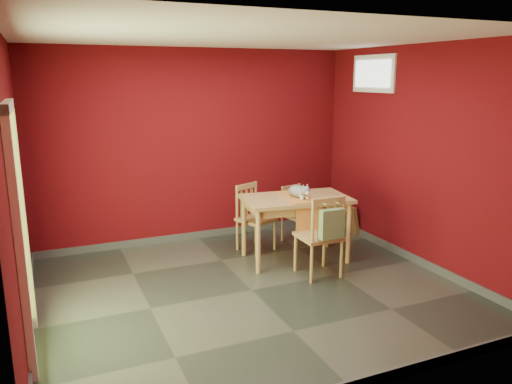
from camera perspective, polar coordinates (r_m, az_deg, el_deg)
name	(u,v)px	position (r m, az deg, el deg)	size (l,w,h in m)	color
ground	(252,290)	(5.64, -0.52, -11.14)	(4.50, 4.50, 0.00)	#2D342D
room_shell	(252,286)	(5.62, -0.52, -10.67)	(4.50, 4.50, 4.50)	#53080E
doorway	(19,226)	(4.50, -25.48, -3.56)	(0.06, 1.01, 2.13)	#B7D838
window	(373,74)	(7.13, 13.25, 13.03)	(0.05, 0.90, 0.50)	white
outlet_plate	(296,207)	(7.89, 4.54, -1.74)	(0.08, 0.01, 0.12)	silver
dining_table	(296,205)	(6.34, 4.57, -1.49)	(1.40, 0.92, 0.83)	#A9834F
table_runner	(300,203)	(6.23, 5.09, -1.32)	(0.42, 0.75, 0.36)	#BF7331
chair_far_left	(254,217)	(6.76, -0.26, -2.83)	(0.55, 0.55, 0.90)	#A9834F
chair_far_right	(296,213)	(7.14, 4.64, -2.44)	(0.45, 0.45, 0.80)	#A9834F
chair_near	(321,235)	(5.90, 7.41, -4.87)	(0.47, 0.47, 0.99)	#A9834F
tote_bag	(332,224)	(5.65, 8.66, -3.61)	(0.29, 0.18, 0.41)	#698756
cat	(299,189)	(6.29, 4.88, 0.32)	(0.22, 0.41, 0.21)	slate
picture_frame	(349,218)	(7.70, 10.60, -2.96)	(0.17, 0.44, 0.44)	brown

